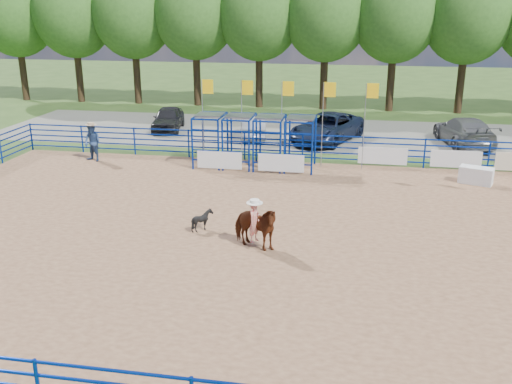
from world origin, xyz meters
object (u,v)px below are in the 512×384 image
at_px(announcer_table, 476,175).
at_px(calf, 202,220).
at_px(horse_and_rider, 255,224).
at_px(car_d, 464,131).
at_px(car_c, 327,128).
at_px(spectator_cowboy, 92,142).
at_px(car_a, 168,119).
at_px(car_b, 254,126).

height_order(announcer_table, calf, calf).
bearing_deg(horse_and_rider, calf, 149.81).
bearing_deg(car_d, car_c, -7.32).
height_order(calf, spectator_cowboy, spectator_cowboy).
distance_m(horse_and_rider, car_d, 18.87).
height_order(horse_and_rider, car_c, horse_and_rider).
xyz_separation_m(car_a, car_b, (5.84, -1.30, -0.04)).
relative_size(announcer_table, calf, 1.84).
height_order(spectator_cowboy, car_a, spectator_cowboy).
distance_m(car_c, car_d, 7.79).
bearing_deg(calf, car_b, -0.35).
xyz_separation_m(spectator_cowboy, car_c, (11.56, 6.67, -0.19)).
height_order(horse_and_rider, car_b, horse_and_rider).
height_order(horse_and_rider, spectator_cowboy, horse_and_rider).
bearing_deg(horse_and_rider, announcer_table, 45.88).
bearing_deg(announcer_table, car_a, 153.26).
height_order(announcer_table, car_b, car_b).
height_order(announcer_table, horse_and_rider, horse_and_rider).
distance_m(calf, spectator_cowboy, 11.49).
height_order(horse_and_rider, calf, horse_and_rider).
bearing_deg(calf, car_a, 18.71).
bearing_deg(spectator_cowboy, car_b, 43.51).
xyz_separation_m(spectator_cowboy, car_a, (1.33, 8.10, -0.27)).
height_order(car_a, car_d, car_d).
relative_size(spectator_cowboy, car_c, 0.34).
bearing_deg(announcer_table, spectator_cowboy, 178.04).
bearing_deg(car_b, announcer_table, 138.44).
bearing_deg(spectator_cowboy, announcer_table, -1.96).
bearing_deg(spectator_cowboy, calf, -45.66).
distance_m(horse_and_rider, calf, 2.49).
bearing_deg(car_c, car_b, -160.02).
bearing_deg(announcer_table, horse_and_rider, -134.12).
distance_m(announcer_table, horse_and_rider, 12.27).
distance_m(spectator_cowboy, car_d, 20.58).
distance_m(announcer_table, calf, 13.06).
relative_size(announcer_table, spectator_cowboy, 0.72).
xyz_separation_m(announcer_table, calf, (-10.64, -7.57, 0.01)).
bearing_deg(announcer_table, car_c, 134.20).
relative_size(spectator_cowboy, car_a, 0.47).
relative_size(announcer_table, car_d, 0.26).
bearing_deg(car_c, announcer_table, -24.04).
xyz_separation_m(spectator_cowboy, car_d, (19.34, 7.03, -0.20)).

